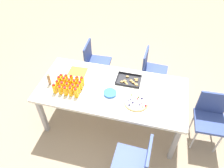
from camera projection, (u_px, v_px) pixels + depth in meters
ground_plane at (112, 122)px, 3.48m from camera, size 12.00×12.00×0.00m
party_table at (112, 92)px, 2.99m from camera, size 2.03×0.94×0.75m
chair_end at (210, 116)px, 2.93m from camera, size 0.42×0.42×0.83m
chair_far_left at (95, 60)px, 3.81m from camera, size 0.42×0.42×0.83m
chair_near_right at (136, 162)px, 2.47m from camera, size 0.41×0.41×0.83m
chair_far_right at (151, 69)px, 3.64m from camera, size 0.42×0.42×0.83m
juice_bottle_0 at (55, 89)px, 2.86m from camera, size 0.06×0.06×0.15m
juice_bottle_1 at (60, 90)px, 2.85m from camera, size 0.06×0.06×0.14m
juice_bottle_2 at (66, 91)px, 2.83m from camera, size 0.06×0.06×0.14m
juice_bottle_3 at (71, 91)px, 2.82m from camera, size 0.06×0.06×0.15m
juice_bottle_4 at (76, 93)px, 2.80m from camera, size 0.06×0.06×0.15m
juice_bottle_5 at (58, 85)px, 2.91m from camera, size 0.05×0.05×0.15m
juice_bottle_6 at (62, 86)px, 2.89m from camera, size 0.06×0.06×0.14m
juice_bottle_7 at (67, 87)px, 2.88m from camera, size 0.05×0.05×0.14m
juice_bottle_8 at (73, 88)px, 2.87m from camera, size 0.05×0.05×0.14m
juice_bottle_9 at (78, 89)px, 2.86m from camera, size 0.05×0.05×0.14m
juice_bottle_10 at (60, 81)px, 2.96m from camera, size 0.06×0.06×0.15m
juice_bottle_11 at (64, 82)px, 2.95m from camera, size 0.06×0.06×0.15m
juice_bottle_12 at (70, 83)px, 2.94m from camera, size 0.05×0.05×0.14m
juice_bottle_13 at (75, 84)px, 2.92m from camera, size 0.06×0.06×0.15m
juice_bottle_14 at (80, 85)px, 2.91m from camera, size 0.06×0.06×0.14m
juice_bottle_15 at (62, 78)px, 3.01m from camera, size 0.06×0.06×0.13m
juice_bottle_16 at (66, 79)px, 3.00m from camera, size 0.05×0.05×0.14m
juice_bottle_17 at (72, 79)px, 2.98m from camera, size 0.05×0.05×0.15m
juice_bottle_18 at (77, 81)px, 2.98m from camera, size 0.06×0.06×0.13m
juice_bottle_19 at (82, 81)px, 2.96m from camera, size 0.06×0.06×0.14m
fruit_pizza at (136, 102)px, 2.76m from camera, size 0.32×0.32×0.05m
snack_tray at (129, 80)px, 3.05m from camera, size 0.35×0.26×0.04m
plate_stack at (110, 93)px, 2.87m from camera, size 0.18×0.18×0.03m
napkin_stack at (92, 85)px, 3.00m from camera, size 0.15×0.15×0.01m
cardboard_tube at (49, 79)px, 2.96m from camera, size 0.04×0.04×0.17m
paper_folder at (78, 71)px, 3.21m from camera, size 0.27×0.21×0.01m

